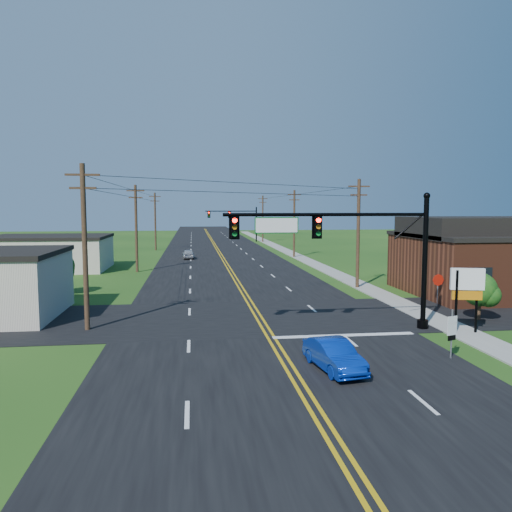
{
  "coord_description": "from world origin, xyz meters",
  "views": [
    {
      "loc": [
        -3.76,
        -17.62,
        6.66
      ],
      "look_at": [
        -0.23,
        10.0,
        3.96
      ],
      "focal_mm": 35.0,
      "sensor_mm": 36.0,
      "label": 1
    }
  ],
  "objects": [
    {
      "name": "road_cross",
      "position": [
        0.0,
        12.0,
        0.02
      ],
      "size": [
        70.0,
        10.0,
        0.04
      ],
      "primitive_type": "cube",
      "color": "black",
      "rests_on": "ground"
    },
    {
      "name": "utility_pole_right_c",
      "position": [
        9.8,
        78.0,
        4.72
      ],
      "size": [
        1.8,
        0.28,
        9.0
      ],
      "color": "#322417",
      "rests_on": "ground"
    },
    {
      "name": "road_main",
      "position": [
        0.0,
        50.0,
        0.02
      ],
      "size": [
        16.0,
        220.0,
        0.04
      ],
      "primitive_type": "cube",
      "color": "black",
      "rests_on": "ground"
    },
    {
      "name": "signal_mast_far",
      "position": [
        4.44,
        80.0,
        4.55
      ],
      "size": [
        10.98,
        0.6,
        7.48
      ],
      "color": "black",
      "rests_on": "ground"
    },
    {
      "name": "utility_pole_left_c",
      "position": [
        -9.5,
        62.0,
        4.72
      ],
      "size": [
        1.8,
        0.28,
        9.0
      ],
      "color": "#322417",
      "rests_on": "ground"
    },
    {
      "name": "blue_car",
      "position": [
        1.92,
        1.69,
        0.62
      ],
      "size": [
        1.9,
        3.92,
        1.24
      ],
      "primitive_type": "imported",
      "rotation": [
        0.0,
        0.0,
        0.16
      ],
      "color": "#072BA6",
      "rests_on": "ground"
    },
    {
      "name": "tree_right_back",
      "position": [
        16.0,
        26.0,
        2.6
      ],
      "size": [
        3.0,
        3.0,
        4.1
      ],
      "color": "#322417",
      "rests_on": "ground"
    },
    {
      "name": "signal_mast_main",
      "position": [
        4.34,
        8.0,
        4.75
      ],
      "size": [
        11.3,
        0.6,
        7.48
      ],
      "color": "black",
      "rests_on": "ground"
    },
    {
      "name": "distant_car",
      "position": [
        -4.32,
        47.75,
        0.62
      ],
      "size": [
        1.64,
        3.7,
        1.24
      ],
      "primitive_type": "imported",
      "rotation": [
        0.0,
        0.0,
        3.19
      ],
      "color": "#B9BABF",
      "rests_on": "ground"
    },
    {
      "name": "pylon_sign",
      "position": [
        10.5,
        6.59,
        2.56
      ],
      "size": [
        1.71,
        0.64,
        3.51
      ],
      "rotation": [
        0.0,
        0.0,
        -0.24
      ],
      "color": "black",
      "rests_on": "ground"
    },
    {
      "name": "tree_left",
      "position": [
        -14.0,
        22.0,
        2.16
      ],
      "size": [
        2.4,
        2.4,
        3.37
      ],
      "color": "#322417",
      "rests_on": "ground"
    },
    {
      "name": "utility_pole_left_a",
      "position": [
        -9.5,
        10.0,
        4.72
      ],
      "size": [
        1.8,
        0.28,
        9.0
      ],
      "color": "#322417",
      "rests_on": "ground"
    },
    {
      "name": "route_sign",
      "position": [
        7.5,
        2.56,
        1.3
      ],
      "size": [
        0.54,
        0.22,
        2.23
      ],
      "rotation": [
        0.0,
        0.0,
        0.34
      ],
      "color": "slate",
      "rests_on": "ground"
    },
    {
      "name": "utility_pole_right_b",
      "position": [
        9.8,
        48.0,
        4.72
      ],
      "size": [
        1.8,
        0.28,
        9.0
      ],
      "color": "#322417",
      "rests_on": "ground"
    },
    {
      "name": "cream_bldg_far",
      "position": [
        -19.0,
        38.0,
        1.86
      ],
      "size": [
        12.2,
        9.2,
        3.7
      ],
      "color": "beige",
      "rests_on": "ground"
    },
    {
      "name": "utility_pole_left_b",
      "position": [
        -9.5,
        35.0,
        4.72
      ],
      "size": [
        1.8,
        0.28,
        9.0
      ],
      "color": "#322417",
      "rests_on": "ground"
    },
    {
      "name": "sidewalk",
      "position": [
        10.5,
        40.0,
        0.04
      ],
      "size": [
        2.0,
        160.0,
        0.08
      ],
      "primitive_type": "cube",
      "color": "gray",
      "rests_on": "ground"
    },
    {
      "name": "brick_building",
      "position": [
        20.0,
        18.0,
        2.35
      ],
      "size": [
        14.2,
        11.2,
        4.7
      ],
      "color": "brown",
      "rests_on": "ground"
    },
    {
      "name": "stop_sign",
      "position": [
        12.57,
        13.66,
        1.6
      ],
      "size": [
        0.79,
        0.09,
        2.23
      ],
      "rotation": [
        0.0,
        0.0,
        0.01
      ],
      "color": "slate",
      "rests_on": "ground"
    },
    {
      "name": "ground",
      "position": [
        0.0,
        0.0,
        0.0
      ],
      "size": [
        260.0,
        260.0,
        0.0
      ],
      "primitive_type": "plane",
      "color": "#1A3F12",
      "rests_on": "ground"
    },
    {
      "name": "shrub_corner",
      "position": [
        13.0,
        9.5,
        1.85
      ],
      "size": [
        2.0,
        2.0,
        2.86
      ],
      "color": "#322417",
      "rests_on": "ground"
    },
    {
      "name": "utility_pole_right_a",
      "position": [
        9.8,
        22.0,
        4.72
      ],
      "size": [
        1.8,
        0.28,
        9.0
      ],
      "color": "#322417",
      "rests_on": "ground"
    }
  ]
}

